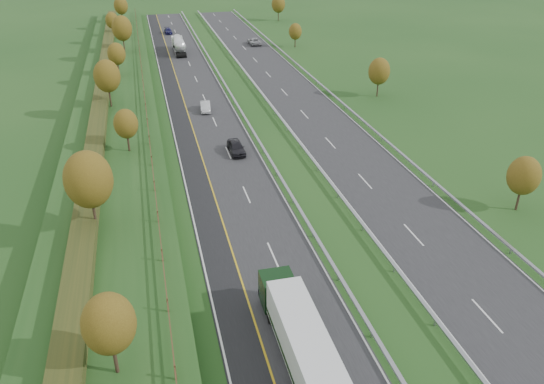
{
  "coord_description": "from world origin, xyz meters",
  "views": [
    {
      "loc": [
        -8.41,
        -15.79,
        27.32
      ],
      "look_at": [
        3.13,
        30.91,
        2.2
      ],
      "focal_mm": 35.0,
      "sensor_mm": 36.0,
      "label": 1
    }
  ],
  "objects": [
    {
      "name": "near_carriageway",
      "position": [
        0.0,
        60.0,
        0.02
      ],
      "size": [
        10.5,
        200.0,
        0.04
      ],
      "primitive_type": "cube",
      "color": "#252527",
      "rests_on": "ground"
    },
    {
      "name": "embankment_left",
      "position": [
        -13.0,
        60.0,
        1.0
      ],
      "size": [
        12.0,
        200.0,
        2.0
      ],
      "primitive_type": "cube",
      "color": "#1D4318",
      "rests_on": "ground"
    },
    {
      "name": "hard_shoulder",
      "position": [
        -3.75,
        60.0,
        0.02
      ],
      "size": [
        3.0,
        200.0,
        0.04
      ],
      "primitive_type": "cube",
      "color": "black",
      "rests_on": "ground"
    },
    {
      "name": "outer_barrier_far",
      "position": [
        22.3,
        60.0,
        0.62
      ],
      "size": [
        0.32,
        200.0,
        0.71
      ],
      "color": "#919399",
      "rests_on": "ground"
    },
    {
      "name": "fence_left",
      "position": [
        -8.5,
        59.59,
        2.73
      ],
      "size": [
        0.12,
        189.06,
        1.2
      ],
      "color": "#422B19",
      "rests_on": "embankment_left"
    },
    {
      "name": "ground",
      "position": [
        8.0,
        55.0,
        0.0
      ],
      "size": [
        400.0,
        400.0,
        0.0
      ],
      "primitive_type": "plane",
      "color": "#1D4318",
      "rests_on": "ground"
    },
    {
      "name": "hedge_left",
      "position": [
        -15.0,
        60.0,
        2.55
      ],
      "size": [
        2.2,
        180.0,
        1.1
      ],
      "primitive_type": "cube",
      "color": "#283315",
      "rests_on": "embankment_left"
    },
    {
      "name": "car_silver_mid",
      "position": [
        0.6,
        64.33,
        0.75
      ],
      "size": [
        1.87,
        4.44,
        1.42
      ],
      "primitive_type": "imported",
      "rotation": [
        0.0,
        0.0,
        -0.09
      ],
      "color": "#B2B3B7",
      "rests_on": "near_carriageway"
    },
    {
      "name": "trees_far",
      "position": [
        29.8,
        89.21,
        4.25
      ],
      "size": [
        8.45,
        118.6,
        7.12
      ],
      "color": "#2D2116",
      "rests_on": "ground"
    },
    {
      "name": "lane_markings",
      "position": [
        6.4,
        59.88,
        0.05
      ],
      "size": [
        26.75,
        200.0,
        0.01
      ],
      "color": "silver",
      "rests_on": "near_carriageway"
    },
    {
      "name": "car_dark_near",
      "position": [
        2.26,
        46.68,
        0.84
      ],
      "size": [
        2.0,
        4.76,
        1.61
      ],
      "primitive_type": "imported",
      "rotation": [
        0.0,
        0.0,
        0.02
      ],
      "color": "black",
      "rests_on": "near_carriageway"
    },
    {
      "name": "box_lorry",
      "position": [
        -0.17,
        8.66,
        2.33
      ],
      "size": [
        2.58,
        16.28,
        4.06
      ],
      "color": "black",
      "rests_on": "near_carriageway"
    },
    {
      "name": "median_barrier_near",
      "position": [
        5.7,
        60.0,
        0.61
      ],
      "size": [
        0.32,
        200.0,
        0.71
      ],
      "color": "#919399",
      "rests_on": "ground"
    },
    {
      "name": "median_barrier_far",
      "position": [
        10.8,
        60.0,
        0.61
      ],
      "size": [
        0.32,
        200.0,
        0.71
      ],
      "color": "#919399",
      "rests_on": "ground"
    },
    {
      "name": "road_tanker",
      "position": [
        0.17,
        105.79,
        1.86
      ],
      "size": [
        2.4,
        11.22,
        3.46
      ],
      "color": "silver",
      "rests_on": "near_carriageway"
    },
    {
      "name": "car_oncoming",
      "position": [
        18.29,
        110.0,
        0.82
      ],
      "size": [
        2.65,
        5.63,
        1.56
      ],
      "primitive_type": "imported",
      "rotation": [
        0.0,
        0.0,
        3.13
      ],
      "color": "#9D9DA1",
      "rests_on": "far_carriageway"
    },
    {
      "name": "car_small_far",
      "position": [
        -0.69,
        128.4,
        0.7
      ],
      "size": [
        1.95,
        4.58,
        1.32
      ],
      "primitive_type": "imported",
      "rotation": [
        0.0,
        0.0,
        0.02
      ],
      "color": "#151541",
      "rests_on": "near_carriageway"
    },
    {
      "name": "far_carriageway",
      "position": [
        16.5,
        60.0,
        0.02
      ],
      "size": [
        10.5,
        200.0,
        0.04
      ],
      "primitive_type": "cube",
      "color": "#252527",
      "rests_on": "ground"
    },
    {
      "name": "trees_left",
      "position": [
        -12.64,
        56.63,
        6.37
      ],
      "size": [
        6.64,
        164.3,
        7.66
      ],
      "color": "#2D2116",
      "rests_on": "embankment_left"
    }
  ]
}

